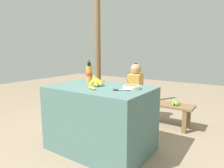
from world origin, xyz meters
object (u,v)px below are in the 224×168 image
object	(u,v)px
loose_banana_front	(92,88)
knife	(119,90)
support_post_near	(98,47)
banana_bunch_ripe	(96,81)
serving_bowl	(132,87)
seated_vendor	(133,88)
wooden_bench	(150,104)
banana_bunch_green	(175,102)
water_bottle	(89,74)

from	to	relation	value
loose_banana_front	knife	size ratio (longest dim) A/B	0.96
support_post_near	loose_banana_front	bearing A→B (deg)	-53.89
banana_bunch_ripe	support_post_near	size ratio (longest dim) A/B	0.11
serving_bowl	loose_banana_front	world-z (taller)	serving_bowl
serving_bowl	knife	xyz separation A→B (m)	(-0.06, -0.16, -0.01)
knife	banana_bunch_ripe	bearing A→B (deg)	136.07
knife	seated_vendor	bearing A→B (deg)	79.68
serving_bowl	wooden_bench	distance (m)	1.25
banana_bunch_ripe	knife	xyz separation A→B (m)	(0.38, -0.08, -0.05)
serving_bowl	loose_banana_front	distance (m)	0.45
seated_vendor	banana_bunch_green	distance (m)	0.74
loose_banana_front	wooden_bench	size ratio (longest dim) A/B	0.12
seated_vendor	wooden_bench	bearing A→B (deg)	175.21
knife	seated_vendor	distance (m)	1.35
knife	support_post_near	xyz separation A→B (m)	(-1.44, 1.46, 0.49)
seated_vendor	banana_bunch_ripe	bearing A→B (deg)	82.93
loose_banana_front	support_post_near	xyz separation A→B (m)	(-1.14, 1.57, 0.48)
serving_bowl	water_bottle	bearing A→B (deg)	172.97
loose_banana_front	banana_bunch_green	bearing A→B (deg)	69.27
banana_bunch_ripe	loose_banana_front	size ratio (longest dim) A/B	1.71
water_bottle	loose_banana_front	size ratio (longest dim) A/B	1.83
knife	wooden_bench	xyz separation A→B (m)	(-0.19, 1.28, -0.49)
knife	wooden_bench	size ratio (longest dim) A/B	0.12
water_bottle	banana_bunch_green	xyz separation A→B (m)	(0.86, 1.03, -0.48)
water_bottle	seated_vendor	world-z (taller)	water_bottle
banana_bunch_green	wooden_bench	bearing A→B (deg)	-179.38
loose_banana_front	water_bottle	bearing A→B (deg)	133.66
knife	water_bottle	bearing A→B (deg)	126.43
serving_bowl	banana_bunch_green	distance (m)	1.20
wooden_bench	banana_bunch_green	distance (m)	0.44
wooden_bench	serving_bowl	bearing A→B (deg)	-77.25
banana_bunch_green	knife	bearing A→B (deg)	-100.21
water_bottle	support_post_near	distance (m)	1.50
banana_bunch_ripe	support_post_near	bearing A→B (deg)	127.51
seated_vendor	support_post_near	bearing A→B (deg)	-26.12
loose_banana_front	seated_vendor	world-z (taller)	seated_vendor
serving_bowl	banana_bunch_ripe	bearing A→B (deg)	-168.97
water_bottle	serving_bowl	bearing A→B (deg)	-7.03
water_bottle	wooden_bench	size ratio (longest dim) A/B	0.21
banana_bunch_ripe	seated_vendor	distance (m)	1.20
loose_banana_front	banana_bunch_green	xyz separation A→B (m)	(0.53, 1.39, -0.38)
knife	seated_vendor	xyz separation A→B (m)	(-0.49, 1.24, -0.23)
banana_bunch_green	loose_banana_front	bearing A→B (deg)	-110.73
knife	wooden_bench	bearing A→B (deg)	66.50
wooden_bench	seated_vendor	xyz separation A→B (m)	(-0.30, -0.04, 0.26)
water_bottle	banana_bunch_green	distance (m)	1.43
banana_bunch_ripe	knife	distance (m)	0.39
water_bottle	knife	size ratio (longest dim) A/B	1.76
serving_bowl	wooden_bench	xyz separation A→B (m)	(-0.25, 1.11, -0.50)
loose_banana_front	wooden_bench	xyz separation A→B (m)	(0.10, 1.38, -0.49)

